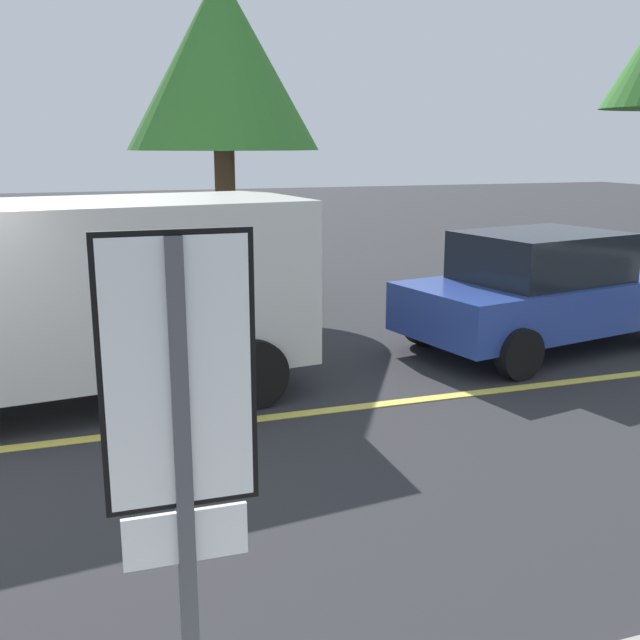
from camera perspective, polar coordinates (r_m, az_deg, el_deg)
name	(u,v)px	position (r m, az deg, el deg)	size (l,w,h in m)	color
lane_marking_centre	(237,421)	(7.81, -6.36, -7.69)	(28.00, 0.16, 0.01)	#E0D14C
speed_limit_sign	(182,445)	(2.70, -10.49, -9.37)	(0.54, 0.06, 2.52)	#4C4C51
white_van	(65,290)	(8.46, -18.86, 2.19)	(5.40, 2.74, 2.20)	silver
car_blue_far_lane	(546,290)	(10.84, 16.88, 2.21)	(4.53, 2.71, 1.63)	#2D479E
tree_left_verge	(222,63)	(12.98, -7.51, 18.84)	(3.18, 3.18, 5.51)	#513823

